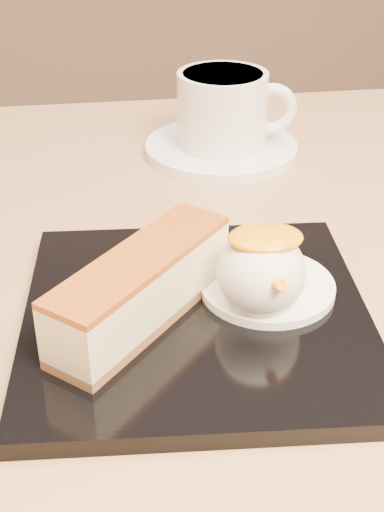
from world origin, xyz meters
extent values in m
cube|color=brown|center=(0.00, 0.00, 0.70)|extent=(0.80, 0.80, 0.04)
cube|color=black|center=(-0.05, -0.04, 0.73)|extent=(0.24, 0.24, 0.01)
cube|color=brown|center=(-0.09, -0.05, 0.74)|extent=(0.12, 0.13, 0.01)
cube|color=beige|center=(-0.09, -0.05, 0.76)|extent=(0.12, 0.13, 0.04)
cube|color=#873F0E|center=(-0.09, -0.05, 0.78)|extent=(0.12, 0.13, 0.00)
cylinder|color=white|center=(0.00, -0.03, 0.73)|extent=(0.09, 0.09, 0.01)
sphere|color=white|center=(-0.01, -0.05, 0.76)|extent=(0.06, 0.06, 0.06)
ellipsoid|color=orange|center=(-0.01, -0.05, 0.78)|extent=(0.05, 0.04, 0.01)
ellipsoid|color=#287B2B|center=(-0.03, -0.01, 0.74)|extent=(0.02, 0.01, 0.00)
ellipsoid|color=#287B2B|center=(-0.02, 0.00, 0.74)|extent=(0.02, 0.01, 0.00)
ellipsoid|color=#287B2B|center=(-0.04, 0.00, 0.74)|extent=(0.01, 0.02, 0.00)
cylinder|color=white|center=(0.01, 0.23, 0.72)|extent=(0.15, 0.15, 0.01)
cylinder|color=white|center=(0.01, 0.23, 0.77)|extent=(0.09, 0.09, 0.07)
cylinder|color=black|center=(0.01, 0.23, 0.80)|extent=(0.08, 0.08, 0.00)
torus|color=white|center=(0.06, 0.23, 0.77)|extent=(0.05, 0.02, 0.05)
camera|label=1|loc=(-0.11, -0.41, 1.00)|focal=50.00mm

